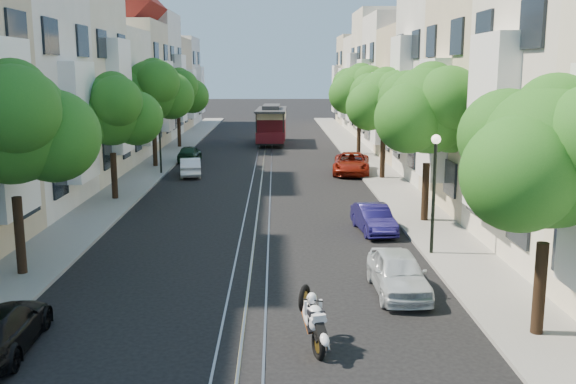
{
  "coord_description": "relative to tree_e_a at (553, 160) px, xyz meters",
  "views": [
    {
      "loc": [
        0.83,
        -17.63,
        6.44
      ],
      "look_at": [
        1.31,
        6.72,
        1.79
      ],
      "focal_mm": 40.0,
      "sensor_mm": 36.0,
      "label": 1
    }
  ],
  "objects": [
    {
      "name": "parked_car_w_mid",
      "position": [
        -11.66,
        24.49,
        -3.83
      ],
      "size": [
        1.68,
        3.61,
        1.15
      ],
      "primitive_type": "imported",
      "rotation": [
        0.0,
        0.0,
        3.28
      ],
      "color": "silver",
      "rests_on": "ground"
    },
    {
      "name": "rail_right",
      "position": [
        -6.71,
        31.02,
        -4.39
      ],
      "size": [
        0.06,
        80.0,
        0.02
      ],
      "primitive_type": "cube",
      "color": "gray",
      "rests_on": "ground"
    },
    {
      "name": "sidewalk_west",
      "position": [
        -14.51,
        31.02,
        -4.34
      ],
      "size": [
        2.5,
        80.0,
        0.12
      ],
      "primitive_type": "cube",
      "color": "gray",
      "rests_on": "ground"
    },
    {
      "name": "tree_w_a",
      "position": [
        -14.4,
        5.0,
        0.34
      ],
      "size": [
        4.93,
        4.08,
        6.68
      ],
      "color": "black",
      "rests_on": "ground"
    },
    {
      "name": "lamp_west",
      "position": [
        -13.56,
        25.02,
        -1.55
      ],
      "size": [
        0.32,
        0.32,
        4.16
      ],
      "color": "black",
      "rests_on": "ground"
    },
    {
      "name": "tree_e_c",
      "position": [
        0.0,
        23.0,
        0.2
      ],
      "size": [
        4.84,
        3.99,
        6.52
      ],
      "color": "black",
      "rests_on": "ground"
    },
    {
      "name": "parked_car_e_mid",
      "position": [
        -2.49,
        10.42,
        -3.84
      ],
      "size": [
        1.54,
        3.49,
        1.11
      ],
      "primitive_type": "imported",
      "rotation": [
        0.0,
        0.0,
        0.11
      ],
      "color": "#110D41",
      "rests_on": "ground"
    },
    {
      "name": "parked_car_e_near",
      "position": [
        -2.86,
        3.25,
        -3.78
      ],
      "size": [
        1.54,
        3.68,
        1.24
      ],
      "primitive_type": "imported",
      "rotation": [
        0.0,
        0.0,
        0.02
      ],
      "color": "silver",
      "rests_on": "ground"
    },
    {
      "name": "townhouses_east",
      "position": [
        4.61,
        30.94,
        0.79
      ],
      "size": [
        7.75,
        72.0,
        12.0
      ],
      "color": "beige",
      "rests_on": "ground"
    },
    {
      "name": "cable_car",
      "position": [
        -6.76,
        42.02,
        -2.55
      ],
      "size": [
        2.8,
        8.19,
        3.12
      ],
      "rotation": [
        0.0,
        0.0,
        -0.03
      ],
      "color": "black",
      "rests_on": "ground"
    },
    {
      "name": "sportbike_rider",
      "position": [
        -5.57,
        -0.58,
        -3.61
      ],
      "size": [
        0.65,
        1.77,
        1.44
      ],
      "rotation": [
        0.0,
        0.0,
        0.26
      ],
      "color": "black",
      "rests_on": "ground"
    },
    {
      "name": "lane_line",
      "position": [
        -7.26,
        31.02,
        -4.4
      ],
      "size": [
        0.08,
        80.0,
        0.01
      ],
      "primitive_type": "cube",
      "color": "tan",
      "rests_on": "ground"
    },
    {
      "name": "tree_w_d",
      "position": [
        -14.4,
        39.0,
        0.2
      ],
      "size": [
        4.84,
        3.99,
        6.52
      ],
      "color": "black",
      "rests_on": "ground"
    },
    {
      "name": "tree_w_c",
      "position": [
        -14.4,
        28.0,
        0.67
      ],
      "size": [
        5.13,
        4.28,
        7.09
      ],
      "color": "black",
      "rests_on": "ground"
    },
    {
      "name": "rail_slot",
      "position": [
        -7.26,
        31.02,
        -4.39
      ],
      "size": [
        0.06,
        80.0,
        0.02
      ],
      "primitive_type": "cube",
      "color": "gray",
      "rests_on": "ground"
    },
    {
      "name": "lamp_east",
      "position": [
        -0.96,
        7.02,
        -1.55
      ],
      "size": [
        0.32,
        0.32,
        4.16
      ],
      "color": "black",
      "rests_on": "ground"
    },
    {
      "name": "tree_e_d",
      "position": [
        0.0,
        34.0,
        0.47
      ],
      "size": [
        5.01,
        4.16,
        6.85
      ],
      "color": "black",
      "rests_on": "ground"
    },
    {
      "name": "parked_car_w_far",
      "position": [
        -12.54,
        30.84,
        -3.81
      ],
      "size": [
        1.5,
        3.49,
        1.18
      ],
      "primitive_type": "imported",
      "rotation": [
        0.0,
        0.0,
        3.11
      ],
      "color": "#14321F",
      "rests_on": "ground"
    },
    {
      "name": "rail_left",
      "position": [
        -7.81,
        31.02,
        -4.39
      ],
      "size": [
        0.06,
        80.0,
        0.02
      ],
      "primitive_type": "cube",
      "color": "gray",
      "rests_on": "ground"
    },
    {
      "name": "parked_car_e_far",
      "position": [
        -1.66,
        25.1,
        -3.73
      ],
      "size": [
        2.83,
        5.05,
        1.33
      ],
      "primitive_type": "imported",
      "rotation": [
        0.0,
        0.0,
        -0.13
      ],
      "color": "maroon",
      "rests_on": "ground"
    },
    {
      "name": "sidewalk_east",
      "position": [
        -0.01,
        31.02,
        -4.34
      ],
      "size": [
        2.5,
        80.0,
        0.12
      ],
      "primitive_type": "cube",
      "color": "gray",
      "rests_on": "ground"
    },
    {
      "name": "ground",
      "position": [
        -7.26,
        31.02,
        -4.4
      ],
      "size": [
        200.0,
        200.0,
        0.0
      ],
      "primitive_type": "plane",
      "color": "black",
      "rests_on": "ground"
    },
    {
      "name": "townhouses_west",
      "position": [
        -19.13,
        30.94,
        0.68
      ],
      "size": [
        7.75,
        72.0,
        11.76
      ],
      "color": "silver",
      "rests_on": "ground"
    },
    {
      "name": "tree_w_b",
      "position": [
        -14.4,
        17.0,
        0.0
      ],
      "size": [
        4.72,
        3.87,
        6.27
      ],
      "color": "black",
      "rests_on": "ground"
    },
    {
      "name": "tree_e_b",
      "position": [
        0.0,
        12.0,
        0.34
      ],
      "size": [
        4.93,
        4.08,
        6.68
      ],
      "color": "black",
      "rests_on": "ground"
    },
    {
      "name": "tree_e_a",
      "position": [
        0.0,
        0.0,
        0.0
      ],
      "size": [
        4.72,
        3.87,
        6.27
      ],
      "color": "black",
      "rests_on": "ground"
    }
  ]
}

